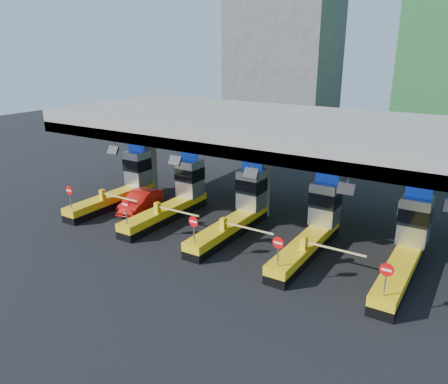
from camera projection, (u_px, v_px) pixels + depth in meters
The scene contains 9 objects.
ground at pixel (237, 231), 27.75m from camera, with size 120.00×120.00×0.00m, color black.
toll_canopy at pixel (261, 129), 28.12m from camera, with size 28.00×12.09×7.00m.
toll_lane_far_left at pixel (124, 184), 32.60m from camera, with size 4.43×8.00×4.16m.
toll_lane_left at pixel (177, 196), 30.07m from camera, with size 4.43×8.00×4.16m.
toll_lane_center at pixel (240, 209), 27.53m from camera, with size 4.43×8.00×4.16m.
toll_lane_right at pixel (315, 226), 25.00m from camera, with size 4.43×8.00×4.16m.
toll_lane_far_right at pixel (407, 246), 22.46m from camera, with size 4.43×8.00×4.16m.
bg_building_concrete at pixel (283, 63), 60.90m from camera, with size 14.00×10.00×18.00m, color #4C4C49.
red_car at pixel (141, 201), 31.10m from camera, with size 1.49×4.28×1.41m, color red.
Camera 1 is at (12.95, -22.05, 11.09)m, focal length 35.00 mm.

